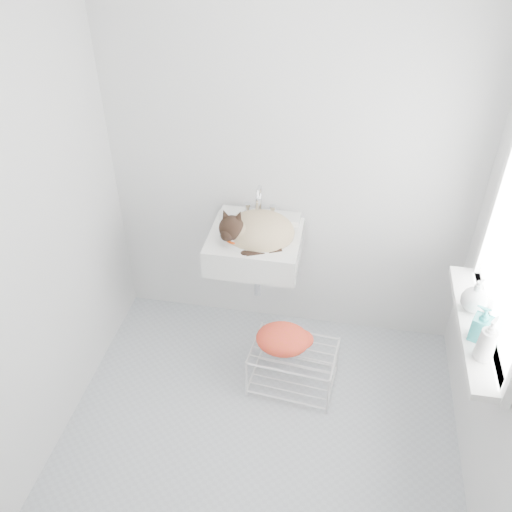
% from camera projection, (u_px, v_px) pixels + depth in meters
% --- Properties ---
extents(floor, '(2.20, 2.00, 0.02)m').
position_uv_depth(floor, '(259.00, 435.00, 3.10)').
color(floor, '#A9AFB5').
rests_on(floor, ground).
extents(back_wall, '(2.20, 0.02, 2.50)m').
position_uv_depth(back_wall, '(290.00, 155.00, 3.14)').
color(back_wall, silver).
rests_on(back_wall, ground).
extents(left_wall, '(0.02, 2.00, 2.50)m').
position_uv_depth(left_wall, '(23.00, 232.00, 2.51)').
color(left_wall, silver).
rests_on(left_wall, ground).
extents(windowsill, '(0.16, 0.88, 0.04)m').
position_uv_depth(windowsill, '(476.00, 327.00, 2.61)').
color(windowsill, white).
rests_on(windowsill, right_wall).
extents(sink, '(0.53, 0.47, 0.21)m').
position_uv_depth(sink, '(255.00, 235.00, 3.20)').
color(sink, white).
rests_on(sink, back_wall).
extents(faucet, '(0.19, 0.14, 0.19)m').
position_uv_depth(faucet, '(260.00, 199.00, 3.25)').
color(faucet, silver).
rests_on(faucet, sink).
extents(cat, '(0.46, 0.39, 0.27)m').
position_uv_depth(cat, '(257.00, 231.00, 3.16)').
color(cat, tan).
rests_on(cat, sink).
extents(wire_rack, '(0.52, 0.39, 0.29)m').
position_uv_depth(wire_rack, '(293.00, 366.00, 3.31)').
color(wire_rack, silver).
rests_on(wire_rack, floor).
extents(towel, '(0.33, 0.23, 0.13)m').
position_uv_depth(towel, '(283.00, 343.00, 3.23)').
color(towel, '#C85B00').
rests_on(towel, wire_rack).
extents(bottle_a, '(0.10, 0.10, 0.19)m').
position_uv_depth(bottle_a, '(481.00, 358.00, 2.43)').
color(bottle_a, white).
rests_on(bottle_a, windowsill).
extents(bottle_b, '(0.11, 0.11, 0.18)m').
position_uv_depth(bottle_b, '(477.00, 338.00, 2.53)').
color(bottle_b, teal).
rests_on(bottle_b, windowsill).
extents(bottle_c, '(0.19, 0.19, 0.17)m').
position_uv_depth(bottle_c, '(472.00, 309.00, 2.69)').
color(bottle_c, silver).
rests_on(bottle_c, windowsill).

